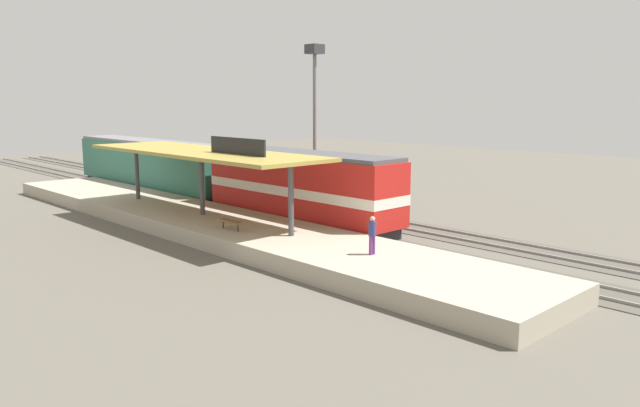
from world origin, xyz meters
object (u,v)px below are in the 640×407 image
(locomotive, at_px, (300,188))
(light_mast, at_px, (315,89))
(platform_bench, at_px, (230,222))
(passenger_carriage_single, at_px, (152,166))
(freight_car, at_px, (253,174))
(person_waiting, at_px, (372,233))

(locomotive, xyz_separation_m, light_mast, (7.80, 6.96, 5.99))
(platform_bench, bearing_deg, passenger_carriage_single, 72.69)
(platform_bench, relative_size, freight_car, 0.14)
(freight_car, relative_size, light_mast, 1.03)
(freight_car, distance_m, light_mast, 8.02)
(freight_car, bearing_deg, locomotive, -113.59)
(platform_bench, height_order, freight_car, freight_car)
(freight_car, xyz_separation_m, person_waiting, (-9.12, -20.32, -0.12))
(freight_car, distance_m, person_waiting, 22.27)
(platform_bench, height_order, person_waiting, person_waiting)
(passenger_carriage_single, bearing_deg, light_mast, -54.76)
(platform_bench, relative_size, locomotive, 0.12)
(passenger_carriage_single, bearing_deg, platform_bench, -107.31)
(platform_bench, xyz_separation_m, person_waiting, (1.48, -8.53, 0.51))
(locomotive, bearing_deg, platform_bench, -168.22)
(locomotive, relative_size, light_mast, 1.23)
(light_mast, relative_size, person_waiting, 6.84)
(locomotive, bearing_deg, person_waiting, -114.79)
(platform_bench, distance_m, person_waiting, 8.67)
(locomotive, bearing_deg, freight_car, 66.41)
(locomotive, height_order, passenger_carriage_single, locomotive)
(locomotive, xyz_separation_m, freight_car, (4.60, 10.53, -0.44))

